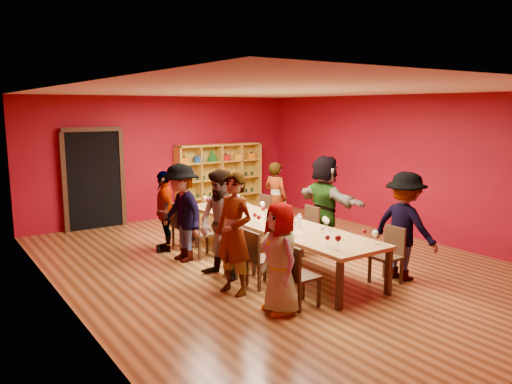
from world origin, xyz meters
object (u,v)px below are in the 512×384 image
at_px(shelving_unit, 219,175).
at_px(wine_bottle, 227,198).
at_px(chair_person_left_2, 235,246).
at_px(chair_person_left_4, 181,223).
at_px(chair_person_right_2, 308,227).
at_px(chair_person_right_4, 261,213).
at_px(person_right_4, 276,198).
at_px(tasting_table, 274,225).
at_px(chair_person_left_0, 297,273).
at_px(chair_person_left_3, 199,231).
at_px(person_right_0, 405,226).
at_px(person_left_0, 280,258).
at_px(spittoon_bowl, 287,219).
at_px(chair_person_left_1, 258,256).
at_px(person_left_2, 222,225).
at_px(chair_person_right_0, 390,252).
at_px(person_left_1, 234,234).
at_px(person_left_4, 165,211).
at_px(person_left_3, 182,213).
at_px(person_right_2, 325,203).

bearing_deg(shelving_unit, wine_bottle, -116.52).
height_order(chair_person_left_2, chair_person_left_4, same).
height_order(chair_person_right_2, chair_person_right_4, same).
relative_size(person_right_4, wine_bottle, 5.11).
height_order(tasting_table, shelving_unit, shelving_unit).
xyz_separation_m(chair_person_left_0, person_right_4, (2.20, 3.45, 0.29)).
relative_size(chair_person_left_2, chair_person_left_3, 1.00).
bearing_deg(person_right_0, chair_person_left_4, 25.58).
xyz_separation_m(tasting_table, person_left_0, (-1.20, -1.77, 0.05)).
bearing_deg(chair_person_left_3, spittoon_bowl, -48.39).
bearing_deg(chair_person_right_4, chair_person_left_1, -125.99).
bearing_deg(wine_bottle, chair_person_left_4, -174.71).
relative_size(chair_person_left_2, chair_person_right_4, 1.00).
relative_size(person_left_2, chair_person_right_4, 1.98).
distance_m(person_left_2, chair_person_left_4, 2.06).
distance_m(tasting_table, chair_person_right_0, 2.05).
bearing_deg(tasting_table, chair_person_left_4, 116.45).
bearing_deg(shelving_unit, chair_person_left_2, -117.14).
relative_size(chair_person_left_0, chair_person_right_0, 1.00).
bearing_deg(person_right_0, wine_bottle, 10.47).
xyz_separation_m(person_right_4, wine_bottle, (-1.08, 0.25, 0.08)).
distance_m(chair_person_left_0, chair_person_right_4, 3.90).
height_order(chair_person_left_3, chair_person_right_4, same).
bearing_deg(chair_person_left_0, person_left_1, 114.09).
bearing_deg(chair_person_left_1, chair_person_left_2, 90.00).
distance_m(chair_person_left_0, person_left_0, 0.39).
height_order(chair_person_left_0, wine_bottle, wine_bottle).
relative_size(chair_person_left_2, person_left_2, 0.50).
bearing_deg(person_left_2, shelving_unit, 133.42).
bearing_deg(person_left_4, chair_person_left_1, 29.99).
height_order(person_left_0, person_right_0, person_right_0).
relative_size(tasting_table, chair_person_left_0, 5.06).
distance_m(chair_person_left_2, chair_person_left_4, 2.01).
bearing_deg(person_left_3, person_left_1, -6.55).
height_order(person_left_0, person_right_2, person_right_2).
height_order(shelving_unit, chair_person_left_2, shelving_unit).
bearing_deg(chair_person_right_0, person_left_1, 156.11).
bearing_deg(chair_person_right_0, person_right_0, 0.00).
distance_m(person_left_1, spittoon_bowl, 1.65).
relative_size(person_left_2, person_right_2, 0.96).
bearing_deg(person_left_1, chair_person_left_4, 156.31).
height_order(shelving_unit, person_left_1, person_left_1).
bearing_deg(chair_person_right_2, person_left_1, -156.35).
height_order(shelving_unit, person_left_0, shelving_unit).
height_order(person_left_3, chair_person_right_4, person_left_3).
relative_size(tasting_table, wine_bottle, 14.60).
height_order(person_left_3, person_right_4, person_left_3).
bearing_deg(wine_bottle, tasting_table, -96.10).
distance_m(person_left_4, person_right_2, 3.07).
xyz_separation_m(person_left_0, person_left_4, (-0.04, 3.60, 0.02)).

